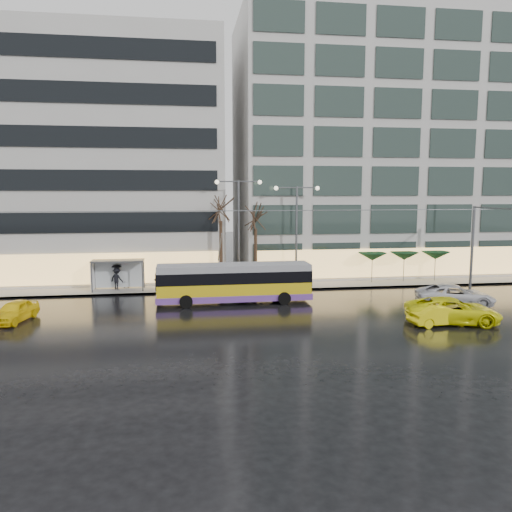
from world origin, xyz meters
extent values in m
plane|color=black|center=(0.00, 0.00, 0.00)|extent=(140.00, 140.00, 0.00)
cube|color=gray|center=(2.00, 14.00, 0.07)|extent=(80.00, 10.00, 0.15)
cube|color=slate|center=(2.00, 9.05, 0.07)|extent=(80.00, 0.10, 0.15)
cube|color=#AFACA7|center=(-16.00, 19.00, 11.15)|extent=(34.00, 14.00, 22.00)
cube|color=#AFACA7|center=(19.00, 19.00, 12.65)|extent=(32.00, 14.00, 25.00)
cube|color=gold|center=(1.01, 5.11, 0.98)|extent=(11.27, 2.44, 1.41)
cube|color=#6A3C96|center=(1.01, 5.11, 0.52)|extent=(11.31, 2.48, 0.47)
cube|color=black|center=(1.01, 5.11, 2.02)|extent=(11.29, 2.46, 0.84)
cube|color=gray|center=(1.01, 5.11, 2.67)|extent=(11.27, 2.44, 0.47)
cube|color=black|center=(6.66, 5.16, 1.87)|extent=(0.08, 2.16, 1.22)
cube|color=black|center=(-4.64, 5.06, 1.87)|extent=(0.08, 2.16, 1.22)
cylinder|color=black|center=(4.56, 6.31, 0.47)|extent=(0.94, 0.34, 0.94)
cylinder|color=black|center=(4.58, 3.97, 0.47)|extent=(0.94, 0.34, 0.94)
cylinder|color=black|center=(-2.56, 6.25, 0.47)|extent=(0.94, 0.34, 0.94)
cylinder|color=black|center=(-2.54, 3.90, 0.47)|extent=(0.94, 0.34, 0.94)
cylinder|color=#595B60|center=(0.07, 5.99, 4.03)|extent=(0.09, 3.49, 2.47)
cylinder|color=#595B60|center=(0.06, 6.46, 4.03)|extent=(0.09, 3.49, 2.47)
cylinder|color=#595B60|center=(22.00, 8.50, 3.50)|extent=(0.24, 0.24, 7.00)
cube|color=#595B60|center=(22.00, 6.00, 6.90)|extent=(0.10, 5.00, 0.10)
cylinder|color=#595B60|center=(1.00, 5.75, 6.80)|extent=(42.00, 0.04, 0.04)
cylinder|color=#595B60|center=(1.00, 6.25, 6.80)|extent=(42.00, 0.04, 0.04)
cube|color=#595B60|center=(-8.00, 10.50, 2.60)|extent=(4.20, 1.60, 0.12)
cube|color=silver|center=(-8.00, 11.20, 1.35)|extent=(4.00, 0.05, 2.20)
cube|color=white|center=(-10.05, 10.50, 1.35)|extent=(0.10, 1.40, 2.20)
cylinder|color=#595B60|center=(-10.00, 9.80, 1.35)|extent=(0.10, 0.10, 2.40)
cylinder|color=#595B60|center=(-10.00, 11.20, 1.35)|extent=(0.10, 0.10, 2.40)
cylinder|color=#595B60|center=(-6.00, 9.80, 1.35)|extent=(0.10, 0.10, 2.40)
cylinder|color=#595B60|center=(-6.00, 11.20, 1.35)|extent=(0.10, 0.10, 2.40)
cylinder|color=#595B60|center=(2.00, 10.80, 4.65)|extent=(0.18, 0.18, 9.00)
cylinder|color=#595B60|center=(1.10, 10.80, 9.05)|extent=(1.80, 0.10, 0.10)
cylinder|color=#595B60|center=(2.90, 10.80, 9.05)|extent=(1.80, 0.10, 0.10)
sphere|color=#FFF2CC|center=(0.20, 10.80, 9.00)|extent=(0.36, 0.36, 0.36)
sphere|color=#FFF2CC|center=(3.80, 10.80, 9.00)|extent=(0.36, 0.36, 0.36)
cylinder|color=#595B60|center=(7.00, 10.80, 4.40)|extent=(0.18, 0.18, 8.50)
cylinder|color=#595B60|center=(6.10, 10.80, 8.55)|extent=(1.80, 0.10, 0.10)
cylinder|color=#595B60|center=(7.90, 10.80, 8.55)|extent=(1.80, 0.10, 0.10)
sphere|color=#FFF2CC|center=(5.20, 10.80, 8.50)|extent=(0.36, 0.36, 0.36)
sphere|color=#FFF2CC|center=(8.80, 10.80, 8.50)|extent=(0.36, 0.36, 0.36)
cylinder|color=black|center=(0.50, 11.00, 2.95)|extent=(0.28, 0.28, 5.60)
cylinder|color=black|center=(3.50, 11.20, 2.60)|extent=(0.28, 0.28, 4.90)
cylinder|color=#595B60|center=(14.00, 11.00, 1.25)|extent=(0.06, 0.06, 2.20)
cone|color=#0E3618|center=(14.00, 11.00, 2.45)|extent=(2.50, 2.50, 0.70)
cylinder|color=#595B60|center=(17.00, 11.00, 1.25)|extent=(0.06, 0.06, 2.20)
cone|color=#0E3618|center=(17.00, 11.00, 2.45)|extent=(2.50, 2.50, 0.70)
cylinder|color=#595B60|center=(20.00, 11.00, 1.25)|extent=(0.06, 0.06, 2.20)
cone|color=#0E3618|center=(20.00, 11.00, 2.45)|extent=(2.50, 2.50, 0.70)
imported|color=yellow|center=(-13.35, 1.75, 0.67)|extent=(2.41, 4.20, 1.35)
imported|color=yellow|center=(13.03, -2.93, 0.65)|extent=(4.03, 1.72, 1.29)
imported|color=yellow|center=(14.05, -2.55, 0.80)|extent=(6.28, 4.13, 1.61)
imported|color=silver|center=(16.78, 1.88, 0.76)|extent=(5.94, 3.77, 1.53)
imported|color=black|center=(-7.51, 11.37, 1.02)|extent=(0.67, 0.47, 1.75)
imported|color=#FF5475|center=(-7.51, 11.37, 1.90)|extent=(1.04, 1.06, 0.88)
imported|color=black|center=(-4.82, 10.28, 0.94)|extent=(0.97, 0.94, 1.58)
imported|color=black|center=(-8.18, 10.86, 1.05)|extent=(1.35, 1.17, 1.81)
imported|color=black|center=(-8.18, 10.86, 1.90)|extent=(1.12, 1.12, 0.72)
camera|label=1|loc=(-2.58, -31.09, 8.28)|focal=35.00mm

